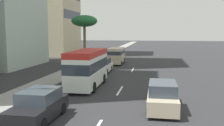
{
  "coord_description": "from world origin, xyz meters",
  "views": [
    {
      "loc": [
        -5.52,
        -2.82,
        4.76
      ],
      "look_at": [
        16.16,
        0.94,
        2.04
      ],
      "focal_mm": 40.82,
      "sensor_mm": 36.0,
      "label": 1
    }
  ],
  "objects_px": {
    "pedestrian_near_lamp": "(74,60)",
    "pedestrian_mid_block": "(69,62)",
    "palm_tree": "(84,22)",
    "car_fifth": "(102,66)",
    "car_second": "(162,96)",
    "car_third": "(39,106)",
    "minibus_lead": "(87,67)",
    "van_fourth": "(116,55)"
  },
  "relations": [
    {
      "from": "pedestrian_near_lamp",
      "to": "pedestrian_mid_block",
      "type": "xyz_separation_m",
      "value": [
        -2.61,
        -0.16,
        0.06
      ]
    },
    {
      "from": "palm_tree",
      "to": "pedestrian_mid_block",
      "type": "bearing_deg",
      "value": -179.85
    },
    {
      "from": "car_fifth",
      "to": "pedestrian_near_lamp",
      "type": "relative_size",
      "value": 2.86
    },
    {
      "from": "car_second",
      "to": "pedestrian_near_lamp",
      "type": "relative_size",
      "value": 2.88
    },
    {
      "from": "car_second",
      "to": "car_third",
      "type": "xyz_separation_m",
      "value": [
        -3.08,
        6.61,
        -0.03
      ]
    },
    {
      "from": "pedestrian_near_lamp",
      "to": "palm_tree",
      "type": "xyz_separation_m",
      "value": [
        4.62,
        -0.14,
        5.19
      ]
    },
    {
      "from": "minibus_lead",
      "to": "pedestrian_near_lamp",
      "type": "xyz_separation_m",
      "value": [
        11.32,
        4.91,
        -0.71
      ]
    },
    {
      "from": "car_second",
      "to": "palm_tree",
      "type": "bearing_deg",
      "value": 27.2
    },
    {
      "from": "van_fourth",
      "to": "pedestrian_mid_block",
      "type": "height_order",
      "value": "van_fourth"
    },
    {
      "from": "minibus_lead",
      "to": "palm_tree",
      "type": "xyz_separation_m",
      "value": [
        15.94,
        4.78,
        4.48
      ]
    },
    {
      "from": "car_second",
      "to": "car_fifth",
      "type": "relative_size",
      "value": 1.01
    },
    {
      "from": "car_second",
      "to": "pedestrian_near_lamp",
      "type": "height_order",
      "value": "pedestrian_near_lamp"
    },
    {
      "from": "van_fourth",
      "to": "minibus_lead",
      "type": "bearing_deg",
      "value": 0.03
    },
    {
      "from": "car_fifth",
      "to": "palm_tree",
      "type": "distance_m",
      "value": 10.67
    },
    {
      "from": "palm_tree",
      "to": "minibus_lead",
      "type": "bearing_deg",
      "value": -163.32
    },
    {
      "from": "minibus_lead",
      "to": "car_third",
      "type": "relative_size",
      "value": 1.57
    },
    {
      "from": "car_fifth",
      "to": "pedestrian_mid_block",
      "type": "distance_m",
      "value": 4.47
    },
    {
      "from": "pedestrian_mid_block",
      "to": "pedestrian_near_lamp",
      "type": "bearing_deg",
      "value": 114.72
    },
    {
      "from": "van_fourth",
      "to": "palm_tree",
      "type": "xyz_separation_m",
      "value": [
        0.05,
        4.77,
        4.85
      ]
    },
    {
      "from": "pedestrian_mid_block",
      "to": "car_third",
      "type": "bearing_deg",
      "value": -54.5
    },
    {
      "from": "van_fourth",
      "to": "pedestrian_near_lamp",
      "type": "distance_m",
      "value": 6.71
    },
    {
      "from": "pedestrian_near_lamp",
      "to": "palm_tree",
      "type": "height_order",
      "value": "palm_tree"
    },
    {
      "from": "minibus_lead",
      "to": "pedestrian_mid_block",
      "type": "xyz_separation_m",
      "value": [
        8.71,
        4.76,
        -0.64
      ]
    },
    {
      "from": "pedestrian_near_lamp",
      "to": "van_fourth",
      "type": "bearing_deg",
      "value": -108.47
    },
    {
      "from": "car_second",
      "to": "pedestrian_mid_block",
      "type": "bearing_deg",
      "value": 37.79
    },
    {
      "from": "car_third",
      "to": "car_fifth",
      "type": "height_order",
      "value": "car_fifth"
    },
    {
      "from": "car_second",
      "to": "car_fifth",
      "type": "xyz_separation_m",
      "value": [
        13.3,
        6.59,
        -0.02
      ]
    },
    {
      "from": "car_second",
      "to": "van_fourth",
      "type": "height_order",
      "value": "van_fourth"
    },
    {
      "from": "van_fourth",
      "to": "palm_tree",
      "type": "height_order",
      "value": "palm_tree"
    },
    {
      "from": "minibus_lead",
      "to": "van_fourth",
      "type": "xyz_separation_m",
      "value": [
        15.89,
        0.01,
        -0.38
      ]
    },
    {
      "from": "car_fifth",
      "to": "pedestrian_near_lamp",
      "type": "distance_m",
      "value": 5.7
    },
    {
      "from": "pedestrian_mid_block",
      "to": "palm_tree",
      "type": "bearing_deg",
      "value": 111.45
    },
    {
      "from": "van_fourth",
      "to": "pedestrian_near_lamp",
      "type": "bearing_deg",
      "value": -47.01
    },
    {
      "from": "car_fifth",
      "to": "car_second",
      "type": "bearing_deg",
      "value": 26.36
    },
    {
      "from": "car_second",
      "to": "palm_tree",
      "type": "relative_size",
      "value": 0.65
    },
    {
      "from": "car_fifth",
      "to": "pedestrian_mid_block",
      "type": "relative_size",
      "value": 2.7
    },
    {
      "from": "car_third",
      "to": "pedestrian_near_lamp",
      "type": "distance_m",
      "value": 20.35
    },
    {
      "from": "car_third",
      "to": "car_fifth",
      "type": "distance_m",
      "value": 16.39
    },
    {
      "from": "minibus_lead",
      "to": "car_fifth",
      "type": "height_order",
      "value": "minibus_lead"
    },
    {
      "from": "van_fourth",
      "to": "car_second",
      "type": "bearing_deg",
      "value": 16.26
    },
    {
      "from": "van_fourth",
      "to": "palm_tree",
      "type": "bearing_deg",
      "value": -90.61
    },
    {
      "from": "van_fourth",
      "to": "palm_tree",
      "type": "relative_size",
      "value": 0.72
    }
  ]
}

